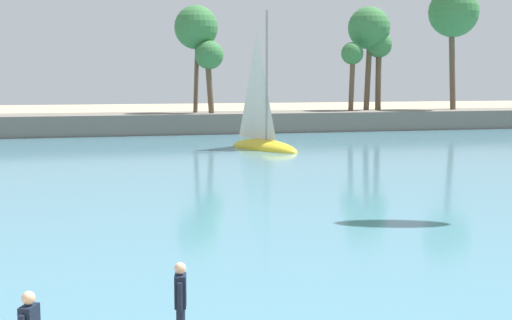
% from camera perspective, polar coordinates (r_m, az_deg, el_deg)
% --- Properties ---
extents(sea, '(220.00, 90.71, 0.06)m').
position_cam_1_polar(sea, '(57.65, -11.32, 1.63)').
color(sea, teal).
rests_on(sea, ground).
extents(palm_headland, '(80.95, 6.51, 13.65)m').
position_cam_1_polar(palm_headland, '(63.29, -7.99, 5.27)').
color(palm_headland, slate).
rests_on(palm_headland, ground).
extents(person_at_waterline, '(0.26, 0.54, 1.67)m').
position_cam_1_polar(person_at_waterline, '(12.92, -6.05, -11.45)').
color(person_at_waterline, '#141E33').
rests_on(person_at_waterline, ground).
extents(sailboat_near_shore, '(4.39, 7.16, 9.97)m').
position_cam_1_polar(sailboat_near_shore, '(48.51, 0.54, 1.94)').
color(sailboat_near_shore, yellow).
rests_on(sailboat_near_shore, sea).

